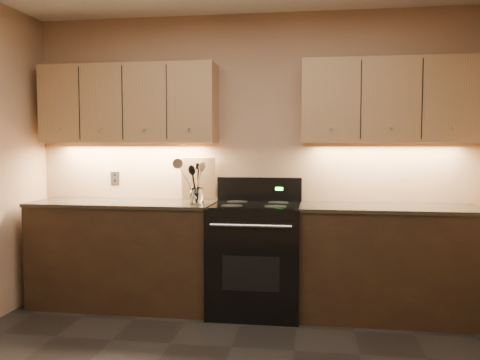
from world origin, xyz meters
name	(u,v)px	position (x,y,z in m)	size (l,w,h in m)	color
wall_back	(251,159)	(0.00, 2.00, 1.30)	(4.00, 0.04, 2.60)	tan
counter_left	(125,253)	(-1.10, 1.70, 0.47)	(1.62, 0.62, 0.93)	black
counter_right	(388,262)	(1.18, 1.70, 0.47)	(1.46, 0.62, 0.93)	black
stove	(256,256)	(0.08, 1.68, 0.48)	(0.76, 0.68, 1.14)	black
upper_cab_left	(129,104)	(-1.10, 1.85, 1.80)	(1.60, 0.30, 0.70)	#A77E53
upper_cab_right	(389,101)	(1.18, 1.85, 1.80)	(1.44, 0.30, 0.70)	#A77E53
outlet_plate	(115,178)	(-1.30, 1.99, 1.12)	(0.09, 0.01, 0.12)	#B2B5BA
utensil_crock	(197,196)	(-0.42, 1.62, 1.00)	(0.13, 0.13, 0.14)	white
cutting_board	(199,179)	(-0.48, 1.95, 1.12)	(0.31, 0.02, 0.40)	tan
wooden_spoon	(193,182)	(-0.45, 1.63, 1.12)	(0.06, 0.06, 0.34)	tan
black_spoon	(197,183)	(-0.42, 1.65, 1.11)	(0.06, 0.06, 0.32)	black
black_turner	(197,182)	(-0.42, 1.61, 1.12)	(0.08, 0.08, 0.34)	black
steel_skimmer	(199,179)	(-0.40, 1.61, 1.15)	(0.09, 0.09, 0.40)	silver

